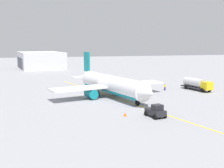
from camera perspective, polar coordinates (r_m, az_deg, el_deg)
name	(u,v)px	position (r m, az deg, el deg)	size (l,w,h in m)	color
ground_plane	(112,97)	(63.57, 0.00, -2.68)	(400.00, 400.00, 0.00)	#939399
airplane	(111,85)	(63.49, -0.21, -0.14)	(31.66, 28.39, 9.92)	white
fuel_tanker	(197,84)	(75.77, 17.05, 0.04)	(9.69, 4.20, 3.15)	#2D2D33
pushback_tug	(156,111)	(46.68, 9.00, -5.54)	(3.87, 2.81, 2.20)	#232328
refueling_worker	(165,87)	(73.83, 10.84, -0.64)	(0.63, 0.58, 1.71)	navy
safety_cone_nose	(125,114)	(46.90, 2.71, -6.25)	(0.57, 0.57, 0.64)	#F2590F
distant_hangar	(40,60)	(144.56, -14.56, 4.80)	(33.74, 23.29, 8.02)	silver
taxi_line_marking	(112,97)	(63.57, 0.00, -2.67)	(61.91, 0.30, 0.01)	yellow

